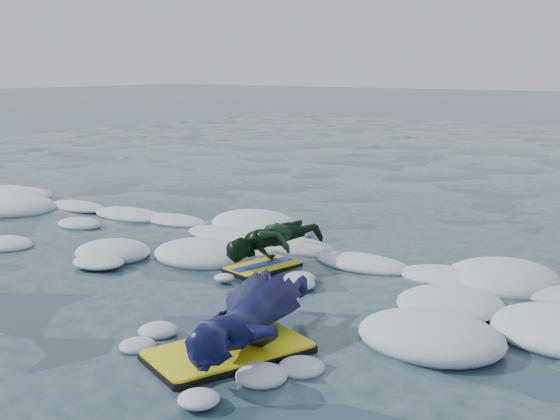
{
  "coord_description": "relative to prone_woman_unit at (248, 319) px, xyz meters",
  "views": [
    {
      "loc": [
        4.64,
        -5.02,
        2.1
      ],
      "look_at": [
        -0.28,
        1.6,
        0.41
      ],
      "focal_mm": 45.0,
      "sensor_mm": 36.0,
      "label": 1
    }
  ],
  "objects": [
    {
      "name": "ground",
      "position": [
        -1.47,
        1.16,
        -0.24
      ],
      "size": [
        120.0,
        120.0,
        0.0
      ],
      "primitive_type": "plane",
      "color": "#172938",
      "rests_on": "ground"
    },
    {
      "name": "foam_band",
      "position": [
        -1.47,
        2.19,
        -0.24
      ],
      "size": [
        12.0,
        3.1,
        0.3
      ],
      "primitive_type": null,
      "color": "silver",
      "rests_on": "ground"
    },
    {
      "name": "prone_child_unit",
      "position": [
        -1.21,
        1.92,
        -0.01
      ],
      "size": [
        0.79,
        1.26,
        0.46
      ],
      "rotation": [
        0.0,
        0.0,
        1.38
      ],
      "color": "black",
      "rests_on": "ground"
    },
    {
      "name": "prone_woman_unit",
      "position": [
        0.0,
        0.0,
        0.0
      ],
      "size": [
        1.18,
        1.89,
        0.47
      ],
      "rotation": [
        0.0,
        0.0,
        1.23
      ],
      "color": "black",
      "rests_on": "ground"
    }
  ]
}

